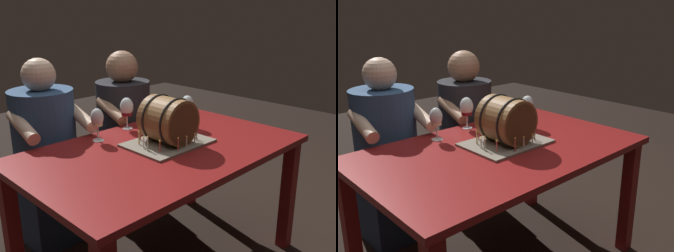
% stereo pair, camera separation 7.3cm
% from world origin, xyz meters
% --- Properties ---
extents(dining_table, '(1.46, 0.91, 0.73)m').
position_xyz_m(dining_table, '(0.00, 0.00, 0.63)').
color(dining_table, maroon).
rests_on(dining_table, ground).
extents(barrel_cake, '(0.43, 0.32, 0.26)m').
position_xyz_m(barrel_cake, '(0.06, 0.01, 0.85)').
color(barrel_cake, gray).
rests_on(barrel_cake, dining_table).
extents(wine_glass_amber, '(0.08, 0.08, 0.19)m').
position_xyz_m(wine_glass_amber, '(0.37, 0.16, 0.86)').
color(wine_glass_amber, white).
rests_on(wine_glass_amber, dining_table).
extents(wine_glass_white, '(0.07, 0.07, 0.18)m').
position_xyz_m(wine_glass_white, '(-0.18, 0.32, 0.85)').
color(wine_glass_white, white).
rests_on(wine_glass_white, dining_table).
extents(wine_glass_empty, '(0.07, 0.07, 0.17)m').
position_xyz_m(wine_glass_empty, '(0.25, 0.29, 0.85)').
color(wine_glass_empty, white).
rests_on(wine_glass_empty, dining_table).
extents(wine_glass_red, '(0.08, 0.08, 0.19)m').
position_xyz_m(wine_glass_red, '(0.08, 0.38, 0.86)').
color(wine_glass_red, white).
rests_on(wine_glass_red, dining_table).
extents(person_seated_left, '(0.43, 0.51, 1.16)m').
position_xyz_m(person_seated_left, '(-0.30, 0.69, 0.55)').
color(person_seated_left, '#1B2D46').
rests_on(person_seated_left, ground).
extents(person_seated_right, '(0.45, 0.53, 1.15)m').
position_xyz_m(person_seated_right, '(0.30, 0.69, 0.55)').
color(person_seated_right, black).
rests_on(person_seated_right, ground).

